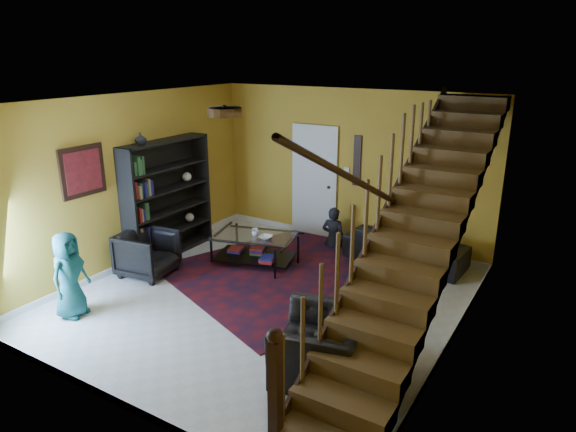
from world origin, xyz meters
name	(u,v)px	position (x,y,z in m)	size (l,w,h in m)	color
floor	(266,298)	(0.00, 0.00, 0.00)	(5.50, 5.50, 0.00)	beige
room	(245,248)	(-1.33, 1.33, 0.05)	(5.50, 5.50, 5.50)	gold
staircase	(417,233)	(2.12, 0.00, 1.40)	(0.95, 5.02, 3.18)	brown
bookshelf	(168,200)	(-2.40, 0.60, 0.96)	(0.35, 1.80, 2.00)	black
door	(314,183)	(-0.70, 2.73, 1.02)	(0.82, 0.05, 2.05)	silver
framed_picture	(83,171)	(-2.57, -0.90, 1.75)	(0.04, 0.74, 0.74)	maroon
wall_hanging	(357,161)	(0.15, 2.73, 1.55)	(0.14, 0.03, 0.90)	black
ceiling_fixture	(225,112)	(0.00, -0.80, 2.74)	(0.40, 0.40, 0.10)	#3F2814
rug	(298,272)	(-0.06, 1.03, 0.01)	(3.22, 3.68, 0.02)	#4F0E11
sofa	(405,247)	(1.27, 2.30, 0.29)	(1.98, 0.77, 0.58)	black
armchair_left	(147,254)	(-2.05, -0.29, 0.36)	(0.77, 0.80, 0.73)	black
armchair_right	(319,345)	(1.50, -1.19, 0.34)	(1.05, 0.92, 0.68)	black
person_adult_a	(333,239)	(-0.09, 2.35, 0.15)	(0.44, 0.29, 1.20)	black
person_adult_b	(419,251)	(1.50, 2.35, 0.24)	(0.67, 0.52, 1.38)	black
person_child	(69,275)	(-1.95, -1.76, 0.59)	(0.58, 0.38, 1.19)	#1B5C66
coffee_table	(255,247)	(-0.86, 0.96, 0.30)	(1.49, 1.11, 0.51)	black
cup_a	(255,233)	(-0.83, 0.94, 0.55)	(0.11, 0.11, 0.09)	#999999
cup_b	(255,231)	(-0.89, 1.01, 0.55)	(0.10, 0.10, 0.09)	#999999
bowl	(266,237)	(-0.61, 0.92, 0.53)	(0.21, 0.21, 0.05)	#999999
vase	(140,139)	(-2.41, 0.10, 2.10)	(0.18, 0.18, 0.19)	#999999
popcorn_bucket	(153,275)	(-1.82, -0.43, 0.09)	(0.12, 0.12, 0.14)	red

